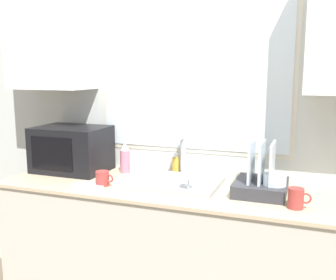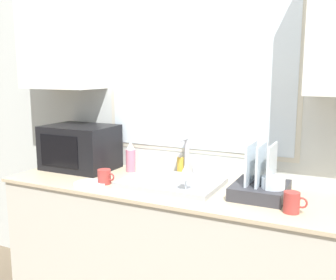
# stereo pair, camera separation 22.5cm
# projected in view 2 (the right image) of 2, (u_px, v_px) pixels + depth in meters

# --- Properties ---
(countertop) EXTENTS (2.13, 0.66, 0.89)m
(countertop) POSITION_uv_depth(u_px,v_px,m) (175.00, 257.00, 2.39)
(countertop) COLOR beige
(countertop) RESTS_ON ground_plane
(wall_back) EXTENTS (6.00, 0.38, 2.60)m
(wall_back) POSITION_uv_depth(u_px,v_px,m) (196.00, 94.00, 2.49)
(wall_back) COLOR silver
(wall_back) RESTS_ON ground_plane
(sink_basin) EXTENTS (0.58, 0.40, 0.03)m
(sink_basin) POSITION_uv_depth(u_px,v_px,m) (171.00, 182.00, 2.34)
(sink_basin) COLOR #9EA0A5
(sink_basin) RESTS_ON countertop
(faucet) EXTENTS (0.08, 0.14, 0.27)m
(faucet) POSITION_uv_depth(u_px,v_px,m) (187.00, 153.00, 2.51)
(faucet) COLOR #B7B7BC
(faucet) RESTS_ON countertop
(microwave) EXTENTS (0.47, 0.35, 0.30)m
(microwave) POSITION_uv_depth(u_px,v_px,m) (80.00, 147.00, 2.72)
(microwave) COLOR black
(microwave) RESTS_ON countertop
(dish_rack) EXTENTS (0.28, 0.32, 0.29)m
(dish_rack) POSITION_uv_depth(u_px,v_px,m) (261.00, 185.00, 2.11)
(dish_rack) COLOR #333338
(dish_rack) RESTS_ON countertop
(spray_bottle) EXTENTS (0.06, 0.06, 0.21)m
(spray_bottle) POSITION_uv_depth(u_px,v_px,m) (131.00, 157.00, 2.64)
(spray_bottle) COLOR #D8728C
(spray_bottle) RESTS_ON countertop
(soap_bottle) EXTENTS (0.04, 0.04, 0.14)m
(soap_bottle) POSITION_uv_depth(u_px,v_px,m) (180.00, 165.00, 2.60)
(soap_bottle) COLOR gold
(soap_bottle) RESTS_ON countertop
(mug_near_sink) EXTENTS (0.11, 0.08, 0.09)m
(mug_near_sink) POSITION_uv_depth(u_px,v_px,m) (105.00, 177.00, 2.36)
(mug_near_sink) COLOR #A53833
(mug_near_sink) RESTS_ON countertop
(wine_glass) EXTENTS (0.08, 0.08, 0.18)m
(wine_glass) POSITION_uv_depth(u_px,v_px,m) (186.00, 172.00, 2.13)
(wine_glass) COLOR silver
(wine_glass) RESTS_ON countertop
(mug_by_rack) EXTENTS (0.11, 0.08, 0.10)m
(mug_by_rack) POSITION_uv_depth(u_px,v_px,m) (292.00, 202.00, 1.87)
(mug_by_rack) COLOR #A53833
(mug_by_rack) RESTS_ON countertop
(small_plate) EXTENTS (0.19, 0.19, 0.01)m
(small_plate) POSITION_uv_depth(u_px,v_px,m) (90.00, 184.00, 2.35)
(small_plate) COLOR silver
(small_plate) RESTS_ON countertop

